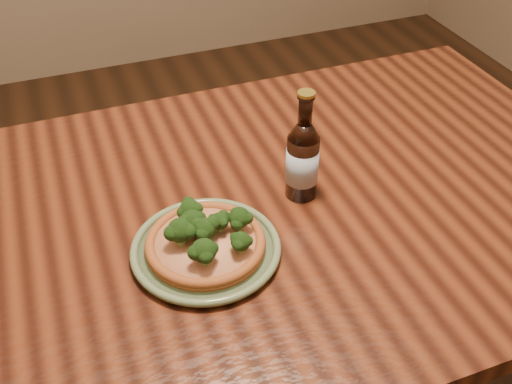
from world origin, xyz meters
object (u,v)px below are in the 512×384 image
object	(u,v)px
plate	(206,249)
table	(227,249)
pizza	(205,240)
beer_bottle	(302,159)

from	to	relation	value
plate	table	bearing A→B (deg)	54.16
plate	pizza	size ratio (longest dim) A/B	1.26
pizza	plate	bearing A→B (deg)	-141.46
beer_bottle	pizza	bearing A→B (deg)	-175.57
table	pizza	world-z (taller)	pizza
plate	pizza	bearing A→B (deg)	38.54
pizza	beer_bottle	xyz separation A→B (m)	(0.22, 0.09, 0.05)
table	pizza	bearing A→B (deg)	-125.76
table	beer_bottle	world-z (taller)	beer_bottle
table	plate	xyz separation A→B (m)	(-0.06, -0.09, 0.10)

